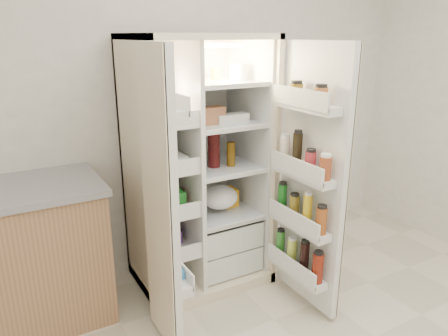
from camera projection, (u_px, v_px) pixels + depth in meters
wall_back at (196, 94)px, 3.30m from camera, size 4.00×0.02×2.70m
refrigerator at (198, 183)px, 3.12m from camera, size 0.92×0.70×1.80m
freezer_door at (161, 206)px, 2.33m from camera, size 0.15×0.40×1.72m
fridge_door at (310, 184)px, 2.72m from camera, size 0.17×0.58×1.72m
kitchen_counter at (0, 261)px, 2.59m from camera, size 1.27×0.68×0.92m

